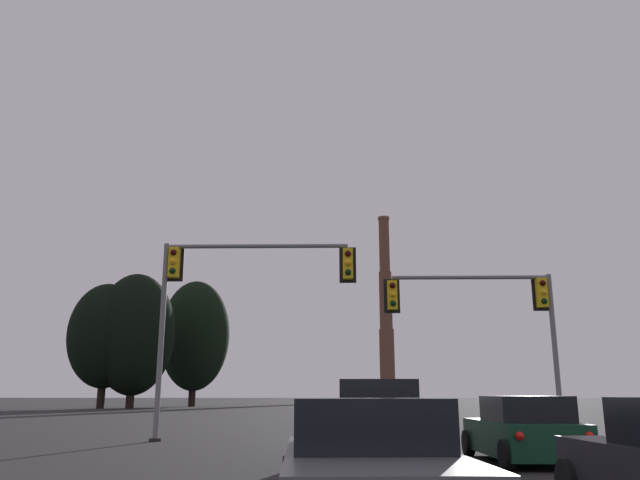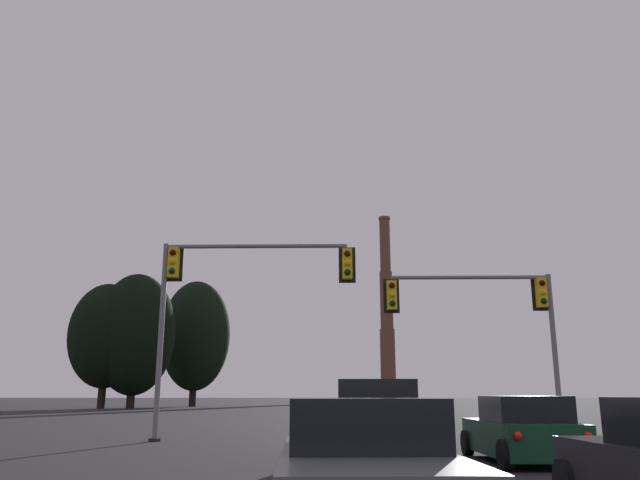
# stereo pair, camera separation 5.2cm
# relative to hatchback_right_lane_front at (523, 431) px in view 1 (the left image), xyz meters

# --- Properties ---
(hatchback_right_lane_front) EXTENTS (1.99, 4.14, 1.44)m
(hatchback_right_lane_front) POSITION_rel_hatchback_right_lane_front_xyz_m (0.00, 0.00, 0.00)
(hatchback_right_lane_front) COLOR #0F3823
(hatchback_right_lane_front) RESTS_ON ground_plane
(pickup_truck_center_lane_front) EXTENTS (2.30, 5.55, 1.82)m
(pickup_truck_center_lane_front) POSITION_rel_hatchback_right_lane_front_xyz_m (-3.19, -0.38, 0.14)
(pickup_truck_center_lane_front) COLOR black
(pickup_truck_center_lane_front) RESTS_ON ground_plane
(sedan_center_lane_second) EXTENTS (2.19, 4.78, 1.43)m
(sedan_center_lane_second) POSITION_rel_hatchback_right_lane_front_xyz_m (-3.88, -7.39, 0.00)
(sedan_center_lane_second) COLOR #4C4F54
(sedan_center_lane_second) RESTS_ON ground_plane
(traffic_light_overhead_left) EXTENTS (6.76, 0.50, 6.55)m
(traffic_light_overhead_left) POSITION_rel_hatchback_right_lane_front_xyz_m (-7.82, 6.25, 4.39)
(traffic_light_overhead_left) COLOR slate
(traffic_light_overhead_left) RESTS_ON ground_plane
(traffic_light_overhead_right) EXTENTS (6.13, 0.50, 5.67)m
(traffic_light_overhead_right) POSITION_rel_hatchback_right_lane_front_xyz_m (1.53, 7.59, 3.70)
(traffic_light_overhead_right) COLOR slate
(traffic_light_overhead_right) RESTS_ON ground_plane
(smokestack) EXTENTS (5.89, 5.89, 46.10)m
(smokestack) POSITION_rel_hatchback_right_lane_front_xyz_m (9.27, 140.77, 17.44)
(smokestack) COLOR #523427
(smokestack) RESTS_ON ground_plane
(treeline_far_left) EXTENTS (8.78, 7.91, 14.76)m
(treeline_far_left) POSITION_rel_hatchback_right_lane_front_xyz_m (-26.19, 54.60, 7.36)
(treeline_far_left) COLOR black
(treeline_far_left) RESTS_ON ground_plane
(treeline_right_mid) EXTENTS (8.84, 7.96, 15.93)m
(treeline_right_mid) POSITION_rel_hatchback_right_lane_front_xyz_m (-21.93, 65.88, 8.22)
(treeline_right_mid) COLOR black
(treeline_right_mid) RESTS_ON ground_plane
(treeline_center_left) EXTENTS (8.30, 7.47, 13.60)m
(treeline_center_left) POSITION_rel_hatchback_right_lane_front_xyz_m (-29.30, 54.37, 7.16)
(treeline_center_left) COLOR black
(treeline_center_left) RESTS_ON ground_plane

